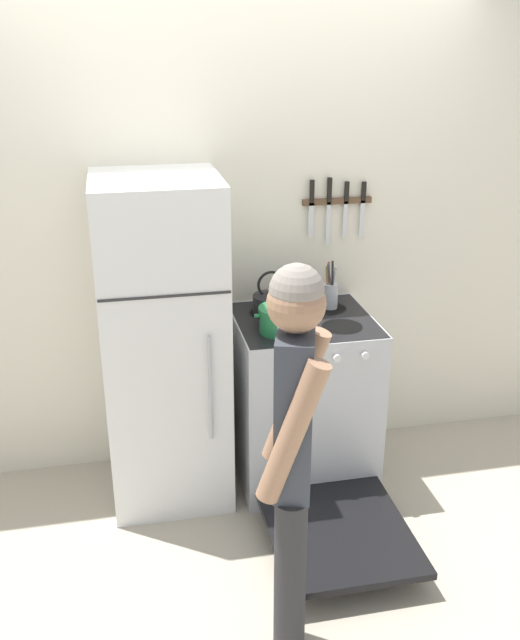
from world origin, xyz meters
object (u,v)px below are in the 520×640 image
(tea_kettle, at_px, (271,301))
(utensil_jar, at_px, (331,294))
(person, at_px, (293,456))
(stove_range, at_px, (304,402))
(dutch_oven_pot, at_px, (280,319))
(refrigerator, at_px, (164,344))

(tea_kettle, height_order, utensil_jar, utensil_jar)
(utensil_jar, relative_size, person, 0.17)
(stove_range, relative_size, dutch_oven_pot, 5.32)
(refrigerator, xyz_separation_m, stove_range, (0.72, -0.05, -0.38))
(dutch_oven_pot, height_order, tea_kettle, tea_kettle)
(tea_kettle, distance_m, utensil_jar, 0.32)
(tea_kettle, height_order, person, person)
(dutch_oven_pot, height_order, person, person)
(stove_range, xyz_separation_m, person, (-0.37, -1.19, 0.47))
(refrigerator, bearing_deg, tea_kettle, 11.43)
(stove_range, height_order, person, person)
(stove_range, xyz_separation_m, tea_kettle, (-0.15, 0.17, 0.53))
(refrigerator, bearing_deg, person, -74.14)
(dutch_oven_pot, xyz_separation_m, person, (-0.21, -1.10, -0.06))
(refrigerator, xyz_separation_m, utensil_jar, (0.90, 0.12, 0.16))
(utensil_jar, height_order, person, person)
(utensil_jar, bearing_deg, person, -111.95)
(tea_kettle, bearing_deg, dutch_oven_pot, -92.82)
(dutch_oven_pot, distance_m, person, 1.12)
(person, bearing_deg, refrigerator, 32.73)
(tea_kettle, bearing_deg, refrigerator, -168.57)
(dutch_oven_pot, bearing_deg, tea_kettle, 87.18)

